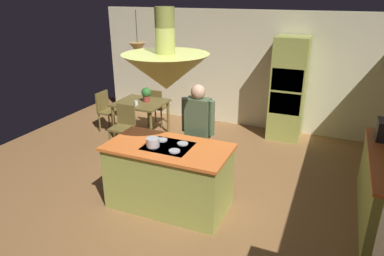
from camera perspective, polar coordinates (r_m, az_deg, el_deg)
ground at (r=5.39m, az=-2.70°, el=-11.24°), size 8.16×8.16×0.00m
wall_back at (r=7.95m, az=8.08°, el=9.39°), size 6.80×0.10×2.55m
kitchen_island at (r=5.00m, az=-3.79°, el=-7.80°), size 1.72×0.90×0.96m
oven_tower at (r=7.41m, az=15.39°, el=6.13°), size 0.66×0.62×2.09m
dining_table at (r=7.38m, az=-8.33°, el=3.42°), size 1.00×0.88×0.76m
person_at_island at (r=5.33m, az=0.96°, el=-0.23°), size 0.53×0.22×1.64m
range_hood at (r=4.46m, az=-4.27°, el=9.49°), size 1.10×1.10×1.00m
pendant_light_over_table at (r=7.11m, az=-8.86°, el=12.73°), size 0.32×0.32×0.82m
chair_facing_island at (r=6.91m, az=-11.07°, el=0.66°), size 0.40×0.40×0.87m
chair_by_back_wall at (r=7.97m, az=-5.84°, el=3.77°), size 0.40×0.40×0.87m
chair_at_corner at (r=7.90m, az=-13.74°, el=3.10°), size 0.40×0.40×0.87m
potted_plant_on_table at (r=7.31m, az=-7.47°, el=5.55°), size 0.20×0.20×0.30m
cup_on_table at (r=7.14m, az=-9.09°, el=4.05°), size 0.07×0.07×0.09m
cooking_pot_on_cooktop at (r=4.72m, az=-6.40°, el=-2.32°), size 0.18×0.18×0.12m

